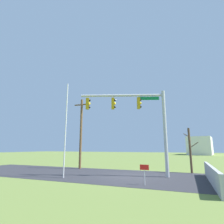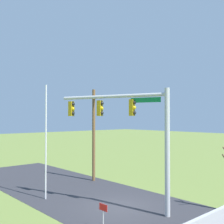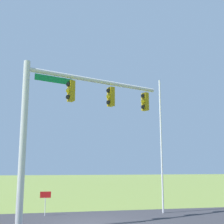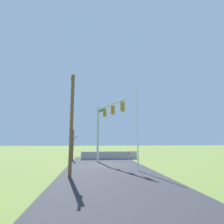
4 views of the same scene
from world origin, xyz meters
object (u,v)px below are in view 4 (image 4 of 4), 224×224
object	(u,v)px
bare_tree	(73,145)
open_sign	(128,155)
signal_mast	(104,121)
flagpole	(138,128)
utility_pole	(72,122)

from	to	relation	value
bare_tree	open_sign	xyz separation A→B (m)	(-2.80, -7.01, -1.19)
bare_tree	open_sign	distance (m)	7.64
bare_tree	open_sign	world-z (taller)	bare_tree
signal_mast	bare_tree	world-z (taller)	signal_mast
signal_mast	flagpole	world-z (taller)	flagpole
signal_mast	open_sign	bearing A→B (deg)	-72.54
signal_mast	open_sign	xyz separation A→B (m)	(0.95, -3.02, -4.07)
signal_mast	utility_pole	xyz separation A→B (m)	(-7.48, 3.04, -0.94)
signal_mast	utility_pole	world-z (taller)	utility_pole
bare_tree	open_sign	bearing A→B (deg)	-111.74
utility_pole	bare_tree	xyz separation A→B (m)	(11.23, 0.95, -1.94)
flagpole	open_sign	world-z (taller)	flagpole
utility_pole	bare_tree	bearing A→B (deg)	4.81
flagpole	utility_pole	world-z (taller)	utility_pole
flagpole	utility_pole	xyz separation A→B (m)	(-2.09, 5.66, 0.28)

